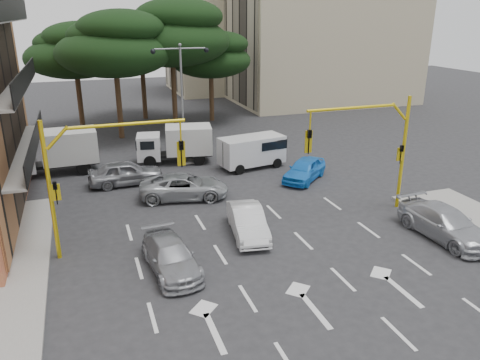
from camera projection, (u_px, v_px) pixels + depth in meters
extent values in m
plane|color=#28282B|center=(263.00, 247.00, 20.95)|extent=(120.00, 120.00, 0.00)
cube|color=gray|center=(184.00, 151.00, 35.15)|extent=(1.40, 6.00, 0.15)
cube|color=black|center=(6.00, 98.00, 22.83)|extent=(0.12, 14.72, 11.20)
cube|color=#BAAD8B|center=(324.00, 21.00, 52.51)|extent=(20.00, 12.00, 18.00)
cube|color=black|center=(240.00, 27.00, 49.59)|extent=(0.12, 11.04, 16.20)
cube|color=#BAAD8B|center=(232.00, 28.00, 61.38)|extent=(16.00, 12.00, 16.00)
cube|color=black|center=(172.00, 33.00, 59.07)|extent=(0.12, 11.04, 14.20)
cylinder|color=#382616|center=(119.00, 108.00, 38.45)|extent=(0.44, 0.44, 4.95)
ellipsoid|color=black|center=(115.00, 53.00, 36.95)|extent=(9.15, 9.15, 3.87)
ellipsoid|color=black|center=(121.00, 28.00, 36.14)|extent=(6.86, 6.86, 2.86)
ellipsoid|color=black|center=(106.00, 35.00, 36.61)|extent=(6.07, 6.07, 2.64)
cylinder|color=#382616|center=(174.00, 98.00, 41.69)|extent=(0.44, 0.44, 5.40)
ellipsoid|color=black|center=(172.00, 42.00, 40.05)|extent=(9.98, 9.98, 4.22)
ellipsoid|color=black|center=(179.00, 17.00, 39.19)|extent=(7.49, 7.49, 3.12)
ellipsoid|color=black|center=(164.00, 24.00, 39.67)|extent=(6.62, 6.62, 2.88)
cylinder|color=#382616|center=(80.00, 105.00, 41.16)|extent=(0.44, 0.44, 4.50)
ellipsoid|color=black|center=(75.00, 58.00, 39.80)|extent=(8.32, 8.32, 3.52)
ellipsoid|color=black|center=(80.00, 37.00, 39.05)|extent=(6.24, 6.24, 2.60)
ellipsoid|color=black|center=(67.00, 43.00, 39.50)|extent=(5.52, 5.52, 2.40)
cylinder|color=#382616|center=(212.00, 100.00, 44.93)|extent=(0.44, 0.44, 4.05)
ellipsoid|color=black|center=(211.00, 61.00, 43.69)|extent=(7.49, 7.49, 3.17)
ellipsoid|color=black|center=(218.00, 44.00, 43.01)|extent=(5.62, 5.62, 2.34)
ellipsoid|color=black|center=(205.00, 49.00, 43.44)|extent=(4.97, 4.97, 2.16)
cylinder|color=#382616|center=(144.00, 93.00, 45.60)|extent=(0.44, 0.44, 4.95)
ellipsoid|color=black|center=(141.00, 46.00, 44.09)|extent=(9.15, 9.15, 3.87)
ellipsoid|color=black|center=(146.00, 25.00, 43.29)|extent=(6.86, 6.86, 2.86)
ellipsoid|color=black|center=(134.00, 31.00, 43.76)|extent=(6.07, 6.07, 2.64)
cylinder|color=gold|center=(403.00, 153.00, 24.35)|extent=(0.18, 0.18, 6.00)
cylinder|color=gold|center=(399.00, 111.00, 23.42)|extent=(0.95, 0.14, 0.95)
cylinder|color=gold|center=(352.00, 108.00, 22.46)|extent=(4.80, 0.14, 0.14)
cylinder|color=gold|center=(310.00, 120.00, 21.94)|extent=(0.08, 0.08, 0.90)
imported|color=black|center=(309.00, 142.00, 22.29)|extent=(0.20, 0.24, 1.20)
cube|color=gold|center=(308.00, 142.00, 22.36)|extent=(0.36, 0.06, 1.10)
imported|color=black|center=(401.00, 155.00, 24.15)|extent=(0.16, 0.20, 1.00)
cube|color=gold|center=(400.00, 154.00, 24.24)|extent=(0.35, 0.08, 0.70)
cylinder|color=gold|center=(50.00, 193.00, 19.07)|extent=(0.18, 0.18, 6.00)
cylinder|color=gold|center=(57.00, 138.00, 18.48)|extent=(0.95, 0.14, 0.95)
cylinder|color=gold|center=(127.00, 124.00, 19.20)|extent=(4.80, 0.14, 0.14)
cylinder|color=gold|center=(181.00, 131.00, 20.03)|extent=(0.08, 0.08, 0.90)
imported|color=black|center=(182.00, 154.00, 20.39)|extent=(0.20, 0.24, 1.20)
cube|color=gold|center=(181.00, 154.00, 20.46)|extent=(0.36, 0.06, 1.10)
imported|color=black|center=(56.00, 193.00, 19.00)|extent=(0.16, 0.20, 1.00)
cube|color=gold|center=(56.00, 192.00, 19.09)|extent=(0.35, 0.08, 0.70)
cylinder|color=slate|center=(182.00, 101.00, 33.86)|extent=(0.16, 0.16, 7.50)
cylinder|color=slate|center=(167.00, 49.00, 32.35)|extent=(1.80, 0.10, 0.10)
sphere|color=black|center=(153.00, 51.00, 32.09)|extent=(0.36, 0.36, 0.36)
cylinder|color=slate|center=(193.00, 48.00, 32.90)|extent=(1.80, 0.10, 0.10)
sphere|color=black|center=(206.00, 50.00, 33.26)|extent=(0.36, 0.36, 0.36)
sphere|color=slate|center=(180.00, 45.00, 32.54)|extent=(0.24, 0.24, 0.24)
imported|color=silver|center=(248.00, 222.00, 21.93)|extent=(2.04, 4.28, 1.35)
imported|color=blue|center=(305.00, 169.00, 29.18)|extent=(4.11, 3.90, 1.38)
imported|color=gray|center=(171.00, 256.00, 18.92)|extent=(2.11, 4.42, 1.24)
imported|color=#A6AAAE|center=(184.00, 186.00, 26.33)|extent=(5.30, 3.25, 1.37)
imported|color=gray|center=(126.00, 173.00, 28.39)|extent=(4.46, 1.87, 1.51)
imported|color=#A7A8AF|center=(445.00, 223.00, 21.66)|extent=(2.30, 5.04, 1.43)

